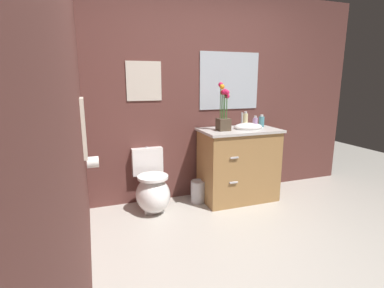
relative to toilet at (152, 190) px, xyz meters
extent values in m
plane|color=#B2ADA3|center=(0.64, -1.35, -0.24)|extent=(8.82, 8.82, 0.00)
cube|color=brown|center=(0.84, 0.30, 1.01)|extent=(4.12, 0.05, 2.50)
cube|color=brown|center=(-0.71, -0.86, 1.01)|extent=(0.05, 4.54, 2.50)
ellipsoid|color=white|center=(0.00, -0.05, -0.04)|extent=(0.38, 0.48, 0.40)
cube|color=white|center=(0.00, 0.00, -0.15)|extent=(0.22, 0.26, 0.18)
cube|color=white|center=(0.00, 0.24, 0.28)|extent=(0.36, 0.13, 0.32)
cylinder|color=white|center=(0.00, -0.07, 0.17)|extent=(0.34, 0.34, 0.03)
cylinder|color=#B7B7BC|center=(0.00, 0.24, 0.44)|extent=(0.04, 0.04, 0.02)
cube|color=#9E7242|center=(1.08, -0.03, 0.18)|extent=(0.90, 0.52, 0.86)
cube|color=#BCB7B2|center=(1.08, -0.03, 0.63)|extent=(0.94, 0.56, 0.03)
ellipsoid|color=white|center=(1.20, -0.03, 0.66)|extent=(0.36, 0.26, 0.10)
cylinder|color=#B7B7BC|center=(1.20, 0.13, 0.73)|extent=(0.02, 0.02, 0.18)
cube|color=#B7B7BC|center=(0.88, -0.30, 0.37)|extent=(0.10, 0.02, 0.02)
cube|color=#B7B7BC|center=(0.88, -0.30, 0.08)|extent=(0.10, 0.02, 0.02)
cube|color=#4C3D2D|center=(0.85, -0.05, 0.71)|extent=(0.14, 0.14, 0.14)
cylinder|color=#386B2D|center=(0.89, -0.06, 0.91)|extent=(0.01, 0.01, 0.26)
sphere|color=#E01E51|center=(0.89, -0.06, 1.04)|extent=(0.06, 0.06, 0.06)
cylinder|color=#386B2D|center=(0.88, -0.02, 0.93)|extent=(0.01, 0.01, 0.29)
sphere|color=#E01E51|center=(0.88, -0.02, 1.08)|extent=(0.06, 0.06, 0.06)
cylinder|color=#386B2D|center=(0.85, -0.01, 0.93)|extent=(0.01, 0.01, 0.30)
sphere|color=red|center=(0.85, -0.01, 1.08)|extent=(0.06, 0.06, 0.06)
cylinder|color=#386B2D|center=(0.83, -0.01, 0.97)|extent=(0.01, 0.01, 0.38)
sphere|color=#E01E51|center=(0.83, -0.01, 1.17)|extent=(0.06, 0.06, 0.06)
cylinder|color=#386B2D|center=(0.82, -0.05, 0.96)|extent=(0.01, 0.01, 0.36)
sphere|color=orange|center=(0.82, -0.05, 1.14)|extent=(0.06, 0.06, 0.06)
cylinder|color=#386B2D|center=(0.84, -0.07, 0.93)|extent=(0.01, 0.01, 0.30)
sphere|color=#E01E51|center=(0.84, -0.07, 1.08)|extent=(0.06, 0.06, 0.06)
cylinder|color=#386B2D|center=(0.85, -0.07, 0.94)|extent=(0.01, 0.01, 0.31)
sphere|color=#E01E51|center=(0.85, -0.07, 1.09)|extent=(0.06, 0.06, 0.06)
cylinder|color=#386B2D|center=(0.88, -0.08, 0.93)|extent=(0.01, 0.01, 0.30)
sphere|color=#E01E51|center=(0.88, -0.08, 1.08)|extent=(0.06, 0.06, 0.06)
cylinder|color=teal|center=(1.42, 0.04, 0.71)|extent=(0.07, 0.07, 0.13)
cylinder|color=silver|center=(1.42, 0.04, 0.78)|extent=(0.04, 0.04, 0.02)
cylinder|color=#B28CBF|center=(1.27, -0.06, 0.71)|extent=(0.06, 0.06, 0.13)
cylinder|color=#B7B7BC|center=(1.27, -0.06, 0.79)|extent=(0.03, 0.03, 0.02)
cylinder|color=beige|center=(1.19, 0.03, 0.73)|extent=(0.06, 0.06, 0.18)
cylinder|color=#B7B7BC|center=(1.19, 0.03, 0.83)|extent=(0.03, 0.03, 0.02)
cylinder|color=#B7B7BC|center=(0.57, 0.03, -0.11)|extent=(0.18, 0.18, 0.26)
torus|color=#B7B7BC|center=(0.57, 0.03, 0.02)|extent=(0.18, 0.18, 0.01)
cube|color=beige|center=(0.00, 0.27, 1.21)|extent=(0.40, 0.01, 0.44)
cube|color=#B2BCC6|center=(1.08, 0.27, 1.21)|extent=(0.80, 0.01, 0.70)
cube|color=beige|center=(-0.67, -0.41, 0.81)|extent=(0.03, 0.28, 0.52)
cylinder|color=white|center=(-0.61, -0.20, 0.44)|extent=(0.11, 0.11, 0.11)
camera|label=1|loc=(-0.62, -3.09, 1.21)|focal=27.27mm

